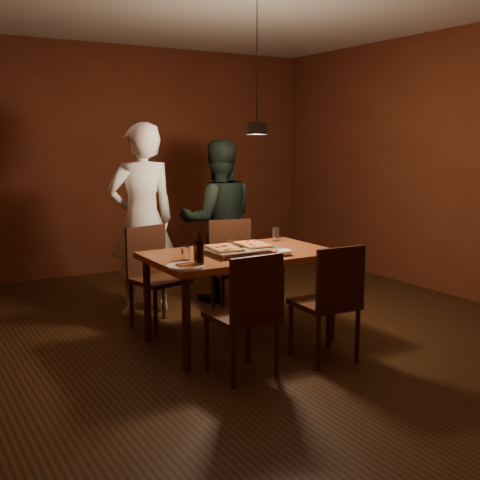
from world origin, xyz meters
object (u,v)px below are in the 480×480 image
chair_far_left (153,267)px  beer_bottle_a (199,249)px  diner_dark (218,221)px  pendant_lamp (257,127)px  diner_white (142,220)px  beer_bottle_b (198,246)px  dining_table (240,261)px  chair_near_right (331,293)px  plate_slice (186,266)px  chair_near_left (248,304)px  pizza_tray (238,250)px  chair_far_right (233,258)px

chair_far_left → beer_bottle_a: 1.15m
diner_dark → pendant_lamp: bearing=94.5°
chair_far_left → diner_white: (0.07, 0.42, 0.37)m
beer_bottle_a → beer_bottle_b: beer_bottle_a is taller
dining_table → chair_near_right: size_ratio=3.09×
chair_far_left → pendant_lamp: bearing=123.2°
chair_near_right → plate_slice: bearing=157.0°
dining_table → chair_near_right: bearing=-66.6°
chair_near_left → pizza_tray: 0.82m
dining_table → chair_near_right: (0.33, -0.77, -0.14)m
chair_far_left → chair_near_right: size_ratio=1.04×
pendant_lamp → pizza_tray: bearing=-151.8°
chair_near_right → beer_bottle_b: (-0.83, 0.54, 0.34)m
dining_table → pizza_tray: pizza_tray is taller
diner_white → diner_dark: size_ratio=1.10×
dining_table → beer_bottle_a: (-0.54, -0.34, 0.21)m
dining_table → beer_bottle_a: 0.67m
chair_far_left → chair_near_right: same height
plate_slice → chair_far_left: bearing=80.1°
beer_bottle_b → diner_dark: (0.98, 1.48, -0.05)m
beer_bottle_a → diner_dark: 1.90m
chair_far_left → plate_slice: (-0.19, -1.06, 0.22)m
beer_bottle_a → beer_bottle_b: 0.12m
chair_near_right → chair_far_right: bearing=91.0°
pendant_lamp → chair_near_left: bearing=-125.2°
chair_far_right → diner_dark: size_ratio=0.31×
diner_white → plate_slice: bearing=80.4°
dining_table → diner_white: diner_white is taller
dining_table → pizza_tray: (-0.03, -0.03, 0.10)m
chair_far_left → pizza_tray: (0.42, -0.77, 0.24)m
chair_near_left → pendant_lamp: (0.59, 0.84, 1.22)m
chair_far_left → plate_slice: 1.10m
chair_far_right → diner_white: 0.94m
chair_far_right → pendant_lamp: (-0.14, -0.63, 1.22)m
beer_bottle_a → plate_slice: beer_bottle_a is taller
chair_far_right → pizza_tray: chair_far_right is taller
pizza_tray → plate_slice: (-0.61, -0.29, -0.01)m
chair_far_right → beer_bottle_a: (-0.91, -1.08, 0.35)m
dining_table → chair_near_left: (-0.37, -0.73, -0.14)m
chair_far_left → chair_near_right: 1.71m
pizza_tray → diner_dark: bearing=66.0°
beer_bottle_b → pendant_lamp: size_ratio=0.23×
chair_near_right → pendant_lamp: size_ratio=0.44×
chair_far_right → beer_bottle_b: size_ratio=1.99×
beer_bottle_b → pendant_lamp: bearing=25.2°
beer_bottle_b → chair_near_left: bearing=-75.6°
pendant_lamp → dining_table: bearing=-153.7°
chair_near_right → diner_dark: (0.15, 2.02, 0.29)m
pizza_tray → chair_near_left: bearing=-117.7°
pendant_lamp → beer_bottle_b: bearing=-154.8°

